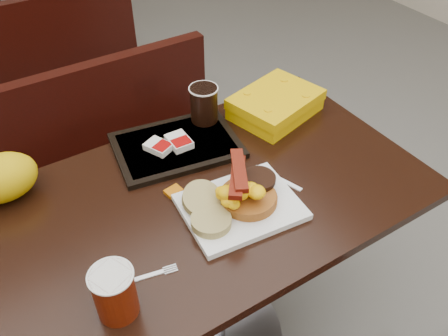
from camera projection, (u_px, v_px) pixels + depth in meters
table_near at (210, 277)px, 1.54m from camera, size 1.20×0.70×0.75m
bench_near_n at (124, 161)px, 1.99m from camera, size 1.00×0.46×0.72m
table_far at (10, 4)px, 3.19m from camera, size 1.20×0.70×0.75m
bench_far_s at (41, 48)px, 2.75m from camera, size 1.00×0.46×0.72m
platter at (240, 207)px, 1.24m from camera, size 0.32×0.26×0.02m
pancake_stack at (249, 197)px, 1.23m from camera, size 0.19×0.19×0.03m
sausage_patty at (258, 179)px, 1.25m from camera, size 0.10×0.10×0.01m
scrambled_eggs at (239, 192)px, 1.19m from camera, size 0.11×0.10×0.05m
bacon_strips at (237, 175)px, 1.18m from camera, size 0.17×0.19×0.01m
muffin_bottom at (211, 221)px, 1.18m from camera, size 0.12×0.12×0.02m
muffin_top at (202, 199)px, 1.22m from camera, size 0.10×0.10×0.06m
coffee_cup_near at (115, 293)px, 0.98m from camera, size 0.10×0.10×0.12m
fork at (146, 276)px, 1.08m from camera, size 0.12×0.04×0.00m
knife at (278, 178)px, 1.33m from camera, size 0.06×0.15×0.00m
condiment_syrup at (173, 191)px, 1.29m from camera, size 0.05×0.04×0.01m
tray at (177, 145)px, 1.43m from camera, size 0.40×0.31×0.02m
hashbrown_sleeve_left at (158, 147)px, 1.40m from camera, size 0.08×0.09×0.02m
hashbrown_sleeve_right at (179, 141)px, 1.42m from camera, size 0.06×0.08×0.02m
coffee_cup_far at (204, 104)px, 1.48m from camera, size 0.11×0.11×0.12m
clamshell at (275, 104)px, 1.55m from camera, size 0.32×0.27×0.07m
paper_bag at (2, 178)px, 1.24m from camera, size 0.21×0.17×0.13m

